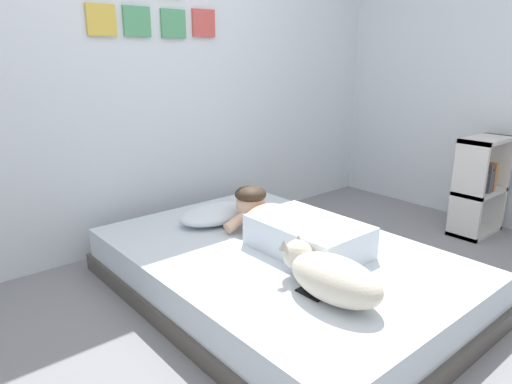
# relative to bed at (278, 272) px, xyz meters

# --- Properties ---
(ground_plane) EXTENTS (12.75, 12.75, 0.00)m
(ground_plane) POSITION_rel_bed_xyz_m (-0.05, -0.42, -0.14)
(ground_plane) COLOR gray
(back_wall) EXTENTS (4.38, 0.12, 2.50)m
(back_wall) POSITION_rel_bed_xyz_m (-0.05, 1.24, 1.12)
(back_wall) COLOR silver
(back_wall) RESTS_ON ground
(side_wall_right) EXTENTS (0.10, 6.23, 2.50)m
(side_wall_right) POSITION_rel_bed_xyz_m (2.19, -0.12, 1.11)
(side_wall_right) COLOR silver
(side_wall_right) RESTS_ON ground
(bed) EXTENTS (1.44, 2.09, 0.28)m
(bed) POSITION_rel_bed_xyz_m (0.00, 0.00, 0.00)
(bed) COLOR #4C4742
(bed) RESTS_ON ground
(pillow) EXTENTS (0.52, 0.32, 0.11)m
(pillow) POSITION_rel_bed_xyz_m (-0.00, 0.60, 0.20)
(pillow) COLOR silver
(pillow) RESTS_ON bed
(person_lying) EXTENTS (0.43, 0.92, 0.27)m
(person_lying) POSITION_rel_bed_xyz_m (0.11, 0.02, 0.25)
(person_lying) COLOR silver
(person_lying) RESTS_ON bed
(dog) EXTENTS (0.26, 0.57, 0.21)m
(dog) POSITION_rel_bed_xyz_m (-0.19, -0.54, 0.24)
(dog) COLOR beige
(dog) RESTS_ON bed
(coffee_cup) EXTENTS (0.12, 0.09, 0.07)m
(coffee_cup) POSITION_rel_bed_xyz_m (0.22, 0.32, 0.18)
(coffee_cup) COLOR #D84C47
(coffee_cup) RESTS_ON bed
(cell_phone) EXTENTS (0.07, 0.14, 0.01)m
(cell_phone) POSITION_rel_bed_xyz_m (-0.24, -0.47, 0.14)
(cell_phone) COLOR black
(cell_phone) RESTS_ON bed
(bookshelf) EXTENTS (0.45, 0.24, 0.75)m
(bookshelf) POSITION_rel_bed_xyz_m (1.83, -0.29, 0.25)
(bookshelf) COLOR silver
(bookshelf) RESTS_ON ground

